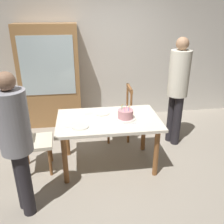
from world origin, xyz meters
TOP-DOWN VIEW (x-y plane):
  - ground at (0.00, 0.00)m, footprint 6.40×6.40m
  - back_wall at (0.00, 1.85)m, footprint 6.40×0.10m
  - dining_table at (0.00, 0.00)m, footprint 1.41×0.87m
  - birthday_cake at (0.23, -0.02)m, footprint 0.28×0.28m
  - plate_near_celebrant at (-0.39, -0.20)m, footprint 0.22×0.22m
  - plate_far_side at (-0.07, 0.20)m, footprint 0.22×0.22m
  - fork_near_celebrant at (-0.55, -0.19)m, footprint 0.18×0.05m
  - fork_far_side at (-0.23, 0.20)m, footprint 0.18×0.03m
  - fork_near_guest at (0.26, -0.19)m, footprint 0.18×0.04m
  - chair_spindle_back at (0.28, 0.75)m, footprint 0.45×0.45m
  - chair_upholstered at (-1.09, -0.00)m, footprint 0.48×0.47m
  - person_celebrant at (-1.04, -0.75)m, footprint 0.32×0.32m
  - person_guest at (1.17, 0.51)m, footprint 0.32×0.32m
  - china_cabinet at (-0.92, 1.56)m, footprint 1.10×0.45m

SIDE VIEW (x-z plane):
  - ground at x=0.00m, z-range 0.00..0.00m
  - chair_spindle_back at x=0.28m, z-range -0.02..0.93m
  - chair_upholstered at x=-1.09m, z-range 0.06..1.01m
  - dining_table at x=0.00m, z-range 0.27..1.01m
  - fork_near_celebrant at x=-0.55m, z-range 0.74..0.75m
  - fork_far_side at x=-0.23m, z-range 0.74..0.75m
  - fork_near_guest at x=0.26m, z-range 0.74..0.75m
  - plate_near_celebrant at x=-0.39m, z-range 0.74..0.75m
  - plate_far_side at x=-0.07m, z-range 0.74..0.75m
  - birthday_cake at x=0.23m, z-range 0.70..0.90m
  - person_celebrant at x=-1.04m, z-range 0.11..1.74m
  - china_cabinet at x=-0.92m, z-range 0.00..1.90m
  - person_guest at x=1.17m, z-range 0.13..1.89m
  - back_wall at x=0.00m, z-range 0.00..2.60m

